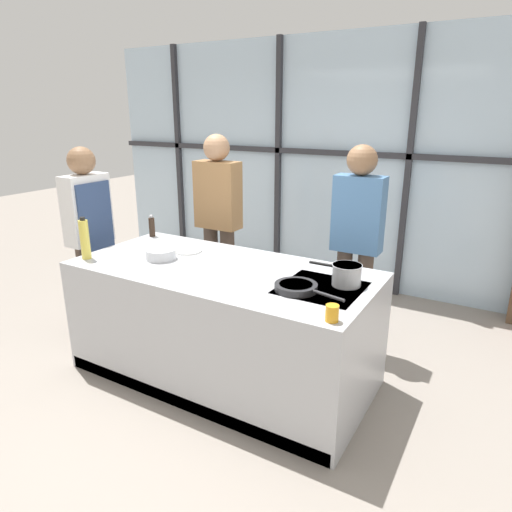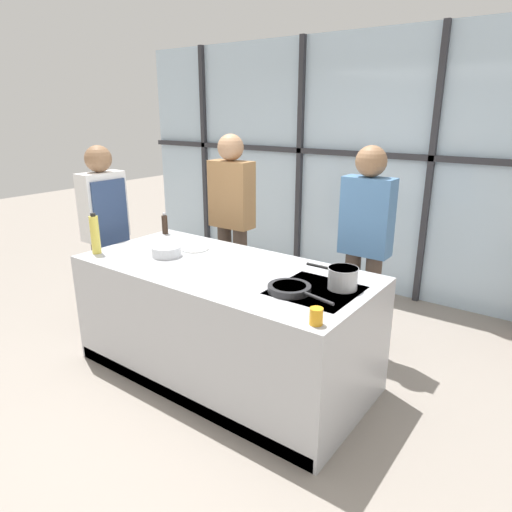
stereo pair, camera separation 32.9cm
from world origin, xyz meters
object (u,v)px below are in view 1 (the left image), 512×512
Objects in this scene: spectator_far_left at (218,214)px; juice_glass_near at (332,313)px; chef at (90,229)px; spectator_center_left at (357,235)px; saucepan at (346,274)px; oil_bottle at (85,239)px; pepper_grinder at (152,226)px; frying_pan at (297,287)px; white_plate at (188,251)px; mixing_bowl at (161,254)px.

spectator_far_left reaches higher than juice_glass_near.
spectator_far_left is 18.99× the size of juice_glass_near.
spectator_center_left is (2.17, 0.91, 0.04)m from chef.
saucepan reaches higher than juice_glass_near.
juice_glass_near is (1.73, -1.40, -0.09)m from spectator_far_left.
pepper_grinder is (-0.01, 0.75, -0.06)m from oil_bottle.
saucepan is (2.39, 0.06, -0.01)m from chef.
chef is 2.15m from frying_pan.
mixing_bowl reaches higher than white_plate.
pepper_grinder is (-1.74, -0.57, -0.03)m from spectator_center_left.
spectator_far_left reaches higher than pepper_grinder.
white_plate is (1.01, 0.13, -0.08)m from chef.
mixing_bowl is (0.18, -1.04, -0.09)m from spectator_far_left.
oil_bottle is (-0.51, -0.28, 0.11)m from mixing_bowl.
spectator_far_left reaches higher than mixing_bowl.
chef is 8.39× the size of pepper_grinder.
saucepan is 1.62× the size of white_plate.
oil_bottle reaches higher than pepper_grinder.
white_plate is at bearing 97.14° from chef.
chef is 5.16× the size of oil_bottle.
mixing_bowl is at bearing -172.24° from saucepan.
pepper_grinder reaches higher than juice_glass_near.
saucepan is at bearing 7.76° from mixing_bowl.
frying_pan is at bearing -2.68° from mixing_bowl.
chef is 18.10× the size of juice_glass_near.
juice_glass_near is (0.36, -0.30, 0.02)m from frying_pan.
frying_pan is at bearing 139.64° from juice_glass_near.
juice_glass_near is (2.07, -0.83, -0.04)m from pepper_grinder.
oil_bottle is at bearing 37.44° from spectator_center_left.
spectator_center_left is 8.59× the size of pepper_grinder.
oil_bottle is 2.07m from juice_glass_near.
juice_glass_near reaches higher than frying_pan.
white_plate is at bearing 107.06° from spectator_far_left.
mixing_bowl is 0.60m from oil_bottle.
spectator_center_left is at bearing 34.07° from white_plate.
frying_pan is at bearing 85.00° from chef.
spectator_center_left is 2.18m from oil_bottle.
spectator_center_left is 1.40m from white_plate.
saucepan is 1.80× the size of pepper_grinder.
oil_bottle reaches higher than mixing_bowl.
oil_bottle is at bearing -136.56° from white_plate.
white_plate is at bearing 164.47° from frying_pan.
juice_glass_near is (1.55, -0.36, 0.00)m from mixing_bowl.
oil_bottle reaches higher than juice_glass_near.
chef reaches higher than white_plate.
spectator_center_left reaches higher than pepper_grinder.
oil_bottle is at bearing -166.20° from saucepan.
pepper_grinder is (-0.58, 0.21, 0.09)m from white_plate.
frying_pan is (1.37, -1.10, -0.11)m from spectator_far_left.
spectator_far_left is 3.62× the size of frying_pan.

